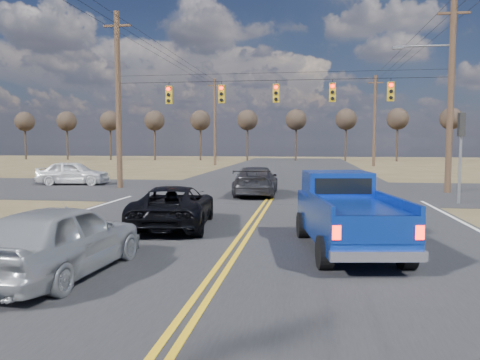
# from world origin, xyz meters

# --- Properties ---
(ground) EXTENTS (160.00, 160.00, 0.00)m
(ground) POSITION_xyz_m (0.00, 0.00, 0.00)
(ground) COLOR brown
(ground) RESTS_ON ground
(road_main) EXTENTS (14.00, 120.00, 0.02)m
(road_main) POSITION_xyz_m (0.00, 10.00, 0.00)
(road_main) COLOR #28282B
(road_main) RESTS_ON ground
(road_cross) EXTENTS (120.00, 12.00, 0.02)m
(road_cross) POSITION_xyz_m (0.00, 18.00, 0.00)
(road_cross) COLOR #28282B
(road_cross) RESTS_ON ground
(signal_gantry) EXTENTS (19.60, 4.83, 10.00)m
(signal_gantry) POSITION_xyz_m (0.50, 17.79, 5.06)
(signal_gantry) COLOR #473323
(signal_gantry) RESTS_ON ground
(utility_poles) EXTENTS (19.60, 58.32, 10.00)m
(utility_poles) POSITION_xyz_m (0.00, 17.00, 5.23)
(utility_poles) COLOR #473323
(utility_poles) RESTS_ON ground
(treeline) EXTENTS (87.00, 117.80, 7.40)m
(treeline) POSITION_xyz_m (0.00, 26.96, 5.70)
(treeline) COLOR #33261C
(treeline) RESTS_ON ground
(pickup_truck) EXTENTS (2.57, 5.18, 1.87)m
(pickup_truck) POSITION_xyz_m (2.69, 3.95, 0.91)
(pickup_truck) COLOR black
(pickup_truck) RESTS_ON ground
(silver_suv) EXTENTS (2.03, 4.43, 1.47)m
(silver_suv) POSITION_xyz_m (-3.06, 0.85, 0.74)
(silver_suv) COLOR #A1A4A8
(silver_suv) RESTS_ON ground
(black_suv) EXTENTS (2.70, 4.93, 1.31)m
(black_suv) POSITION_xyz_m (-2.36, 6.35, 0.65)
(black_suv) COLOR black
(black_suv) RESTS_ON ground
(white_car_queue) EXTENTS (1.40, 3.99, 1.31)m
(white_car_queue) POSITION_xyz_m (3.17, 10.00, 0.66)
(white_car_queue) COLOR silver
(white_car_queue) RESTS_ON ground
(dgrey_car_queue) EXTENTS (2.15, 5.03, 1.44)m
(dgrey_car_queue) POSITION_xyz_m (-0.80, 15.50, 0.72)
(dgrey_car_queue) COLOR #2D2D31
(dgrey_car_queue) RESTS_ON ground
(cross_car_west) EXTENTS (2.23, 4.54, 1.49)m
(cross_car_west) POSITION_xyz_m (-12.74, 19.63, 0.75)
(cross_car_west) COLOR white
(cross_car_west) RESTS_ON ground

